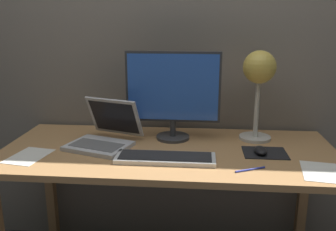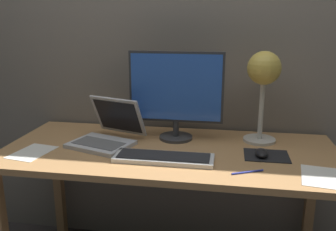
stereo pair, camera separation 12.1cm
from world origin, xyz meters
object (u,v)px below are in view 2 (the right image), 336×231
monitor (176,91)px  mouse (262,153)px  keyboard_main (164,158)px  laptop (109,130)px  pen (248,172)px  desk_lamp (264,76)px

monitor → mouse: size_ratio=4.98×
keyboard_main → laptop: bearing=148.1°
keyboard_main → laptop: size_ratio=1.15×
monitor → laptop: bearing=-162.0°
mouse → pen: (-0.07, -0.19, -0.02)m
keyboard_main → desk_lamp: (0.43, 0.33, 0.33)m
desk_lamp → mouse: bearing=-91.6°
monitor → mouse: 0.52m
pen → desk_lamp: bearing=79.5°
monitor → keyboard_main: (-0.01, -0.30, -0.24)m
keyboard_main → laptop: 0.37m
monitor → desk_lamp: size_ratio=1.05×
keyboard_main → mouse: bearing=14.7°
monitor → laptop: (-0.32, -0.11, -0.19)m
keyboard_main → mouse: (0.43, 0.11, 0.01)m
desk_lamp → keyboard_main: bearing=-142.4°
monitor → pen: (0.35, -0.38, -0.25)m
laptop → desk_lamp: size_ratio=0.84×
desk_lamp → pen: desk_lamp is taller
desk_lamp → pen: bearing=-100.5°
mouse → laptop: bearing=173.6°
monitor → desk_lamp: desk_lamp is taller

